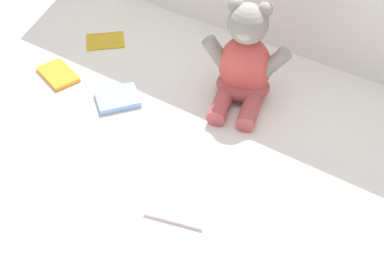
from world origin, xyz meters
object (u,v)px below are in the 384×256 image
book_case_1 (179,208)px  book_case_2 (118,99)px  book_case_4 (105,40)px  teddy_bear (244,64)px  book_case_0 (58,74)px

book_case_1 → book_case_2: book_case_2 is taller
book_case_4 → book_case_1: bearing=-168.9°
teddy_bear → book_case_2: bearing=-159.3°
book_case_0 → book_case_4: book_case_0 is taller
teddy_bear → book_case_2: teddy_bear is taller
book_case_0 → teddy_bear: bearing=-47.3°
book_case_1 → book_case_4: (-0.57, 0.42, -0.00)m
book_case_2 → teddy_bear: bearing=-104.4°
teddy_bear → book_case_1: 0.45m
book_case_1 → teddy_bear: bearing=174.9°
teddy_bear → book_case_2: size_ratio=2.54×
book_case_4 → book_case_2: bearing=-175.6°
book_case_0 → book_case_1: size_ratio=0.92×
teddy_bear → book_case_4: bearing=164.1°
book_case_2 → book_case_0: bearing=40.5°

